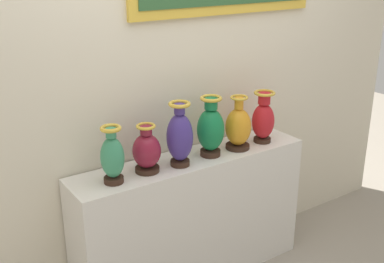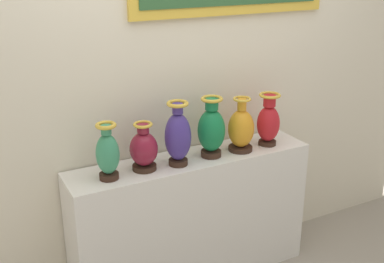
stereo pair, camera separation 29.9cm
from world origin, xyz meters
The scene contains 8 objects.
display_shelf centered at (0.00, 0.00, 0.44)m, with size 1.61×0.35×0.88m, color silver.
back_wall centered at (0.01, 0.23, 1.35)m, with size 4.13×0.14×2.65m.
vase_jade centered at (-0.56, -0.04, 1.04)m, with size 0.13×0.13×0.34m.
vase_burgundy centered at (-0.33, -0.02, 1.01)m, with size 0.17×0.17×0.29m.
vase_indigo centered at (-0.12, -0.05, 1.07)m, with size 0.16×0.16×0.40m.
vase_emerald centered at (0.12, -0.03, 1.06)m, with size 0.17×0.17×0.39m.
vase_amber centered at (0.34, -0.04, 1.03)m, with size 0.17×0.17×0.36m.
vase_crimson centered at (0.56, -0.04, 1.04)m, with size 0.15×0.15×0.36m.
Camera 1 is at (-1.57, -2.33, 2.10)m, focal length 45.31 mm.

